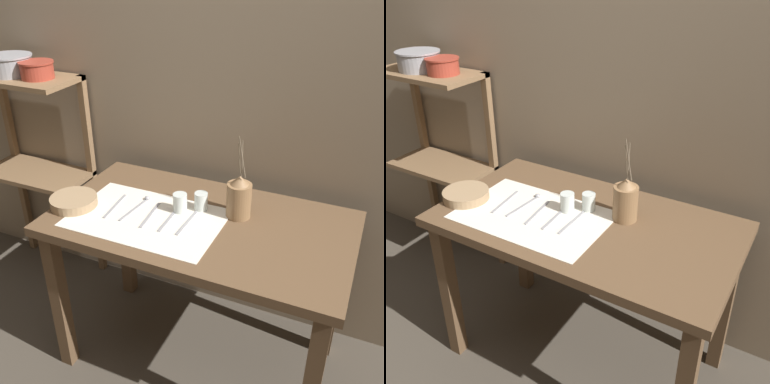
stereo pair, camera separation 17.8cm
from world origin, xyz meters
TOP-DOWN VIEW (x-y plane):
  - ground_plane at (0.00, 0.00)m, footprint 12.00×12.00m
  - stone_wall_back at (0.00, 0.45)m, footprint 7.00×0.06m
  - wooden_table at (0.00, 0.00)m, footprint 1.23×0.68m
  - wooden_shelf_unit at (-1.09, 0.29)m, footprint 0.58×0.30m
  - linen_cloth at (-0.20, -0.08)m, footprint 0.62×0.40m
  - pitcher_with_flowers at (0.13, 0.09)m, footprint 0.10×0.10m
  - wooden_bowl at (-0.54, -0.12)m, footprint 0.20×0.20m
  - glass_tumbler_near at (-0.10, 0.02)m, footprint 0.06×0.06m
  - glass_tumbler_far at (-0.03, 0.07)m, footprint 0.06×0.06m
  - knife_center at (-0.37, -0.06)m, footprint 0.03×0.20m
  - spoon_outer at (-0.28, 0.01)m, footprint 0.03×0.21m
  - fork_inner at (-0.20, -0.06)m, footprint 0.03×0.20m
  - spoon_inner at (-0.12, 0.01)m, footprint 0.03×0.21m
  - fork_outer at (-0.04, -0.04)m, footprint 0.01×0.20m
  - metal_pot_large at (-1.13, 0.25)m, footprint 0.23×0.23m
  - metal_pot_small at (-0.97, 0.25)m, footprint 0.17×0.17m

SIDE VIEW (x-z plane):
  - ground_plane at x=0.00m, z-range 0.00..0.00m
  - wooden_table at x=0.00m, z-range 0.28..1.06m
  - linen_cloth at x=-0.20m, z-range 0.78..0.79m
  - knife_center at x=-0.37m, z-range 0.79..0.79m
  - fork_inner at x=-0.20m, z-range 0.79..0.79m
  - fork_outer at x=-0.04m, z-range 0.79..0.79m
  - spoon_outer at x=-0.28m, z-range 0.78..0.80m
  - spoon_inner at x=-0.12m, z-range 0.78..0.80m
  - wooden_bowl at x=-0.54m, z-range 0.78..0.82m
  - glass_tumbler_far at x=-0.03m, z-range 0.79..0.86m
  - glass_tumbler_near at x=-0.10m, z-range 0.79..0.87m
  - wooden_shelf_unit at x=-1.09m, z-range 0.24..1.43m
  - pitcher_with_flowers at x=0.13m, z-range 0.69..1.04m
  - stone_wall_back at x=0.00m, z-range 0.00..2.40m
  - metal_pot_small at x=-0.97m, z-range 1.20..1.28m
  - metal_pot_large at x=-1.13m, z-range 1.20..1.30m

